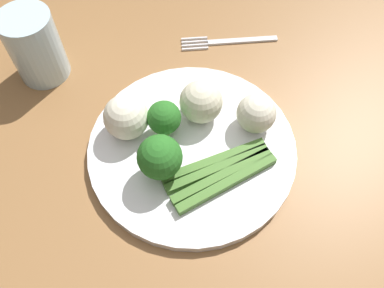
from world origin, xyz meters
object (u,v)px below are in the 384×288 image
Objects in this scene: plate at (192,149)px; cauliflower_near_center at (201,102)px; cauliflower_front at (126,117)px; water_glass at (35,46)px; broccoli_front_left at (164,118)px; broccoli_right at (160,158)px; cauliflower_mid at (256,113)px; asparagus_bundle at (220,172)px; fork at (228,41)px; dining_table at (203,198)px.

plate is 4.74× the size of cauliflower_near_center.
cauliflower_near_center is at bearing -78.28° from cauliflower_front.
broccoli_front_left is at bearing -125.35° from water_glass.
cauliflower_mid is at bearing -62.02° from broccoli_right.
broccoli_right reaches higher than plate.
cauliflower_near_center is 0.11m from cauliflower_front.
broccoli_front_left is at bearing -5.15° from broccoli_right.
water_glass reaches higher than broccoli_right.
asparagus_bundle is at bearing -128.38° from water_glass.
broccoli_right is at bearing 133.06° from plate.
plate is at bearing -125.51° from broccoli_front_left.
broccoli_front_left is 0.13m from cauliflower_mid.
asparagus_bundle is 0.09m from broccoli_right.
asparagus_bundle is at bearing 79.63° from fork.
dining_table is 0.11m from plate.
cauliflower_near_center is 0.98× the size of cauliflower_front.
dining_table is 23.46× the size of cauliflower_mid.
cauliflower_front is at bearing 101.72° from cauliflower_near_center.
plate is 0.06m from broccoli_front_left.
asparagus_bundle is at bearing -135.38° from broccoli_front_left.
dining_table is 0.35m from water_glass.
broccoli_right reaches higher than cauliflower_mid.
fork is (0.24, -0.06, 0.10)m from dining_table.
broccoli_right is at bearing 63.30° from fork.
broccoli_front_left reaches higher than dining_table.
cauliflower_front reaches higher than broccoli_front_left.
broccoli_right is (-0.07, 0.01, 0.01)m from broccoli_front_left.
cauliflower_near_center reaches higher than plate.
asparagus_bundle is at bearing 144.19° from cauliflower_mid.
cauliflower_near_center reaches higher than broccoli_front_left.
water_glass is at bearing 65.87° from cauliflower_near_center.
dining_table is 20.78× the size of cauliflower_front.
asparagus_bundle reaches higher than dining_table.
broccoli_front_left is at bearing 92.24° from cauliflower_mid.
dining_table is at bearing 74.61° from fork.
plate is 0.29m from water_glass.
plate is at bearing -125.37° from water_glass.
broccoli_front_left is (0.06, 0.05, 0.15)m from dining_table.
broccoli_front_left is at bearing -95.85° from cauliflower_front.
broccoli_right reaches higher than fork.
water_glass reaches higher than dining_table.
water_glass is (0.20, 0.19, -0.00)m from broccoli_right.
plate is 5.23× the size of cauliflower_mid.
broccoli_right is (-0.04, 0.04, 0.05)m from plate.
dining_table is 0.17m from broccoli_front_left.
cauliflower_front reaches higher than cauliflower_near_center.
water_glass reaches higher than plate.
cauliflower_mid reaches higher than dining_table.
broccoli_front_left reaches higher than cauliflower_mid.
broccoli_right is at bearing -147.29° from cauliflower_front.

